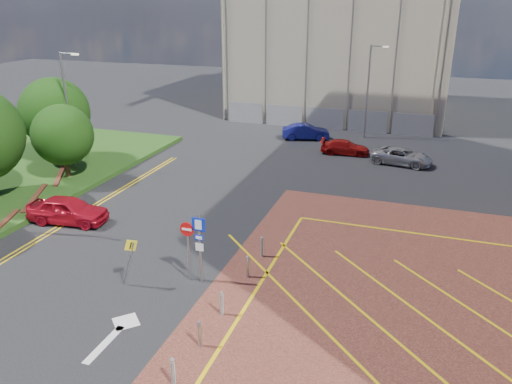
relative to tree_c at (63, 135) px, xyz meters
The scene contains 14 objects.
ground 17.10m from the tree_c, 36.53° to the right, with size 140.00×140.00×0.00m, color black.
tree_c is the anchor object (origin of this frame).
tree_d 4.30m from the tree_c, 135.00° to the left, with size 5.00×5.00×6.08m.
lamp_left_far 2.65m from the tree_c, 114.71° to the left, with size 1.53×0.16×8.00m.
lamp_back 25.19m from the tree_c, 45.68° to the left, with size 1.53×0.16×8.00m.
sign_cluster 16.53m from the tree_c, 33.16° to the right, with size 1.17×0.12×3.20m.
warning_sign 15.45m from the tree_c, 42.23° to the right, with size 0.83×0.43×2.24m.
bollard_row 19.83m from the tree_c, 36.44° to the right, with size 0.14×11.14×0.90m.
construction_building 33.81m from the tree_c, 65.77° to the left, with size 21.20×19.20×22.00m, color gray.
construction_fence 24.80m from the tree_c, 54.06° to the left, with size 21.60×0.06×2.00m, color gray.
car_red_left 7.65m from the tree_c, 51.63° to the right, with size 1.76×4.37×1.49m, color #B70F21.
car_blue_back 20.36m from the tree_c, 51.08° to the left, with size 1.43×4.10×1.35m, color navy.
car_red_back 20.93m from the tree_c, 36.35° to the left, with size 1.57×3.85×1.12m, color #9D0F0D.
car_silver_back 23.98m from the tree_c, 27.52° to the left, with size 2.04×4.43×1.23m, color #9E9DA4.
Camera 1 is at (8.86, -16.10, 11.48)m, focal length 35.00 mm.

